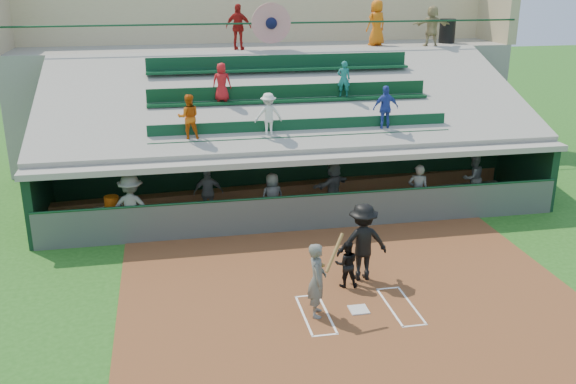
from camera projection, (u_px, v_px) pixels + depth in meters
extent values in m
plane|color=#215718|center=(359.00, 311.00, 14.86)|extent=(100.00, 100.00, 0.00)
cube|color=brown|center=(352.00, 300.00, 15.32)|extent=(11.00, 9.00, 0.02)
cube|color=silver|center=(359.00, 310.00, 14.85)|extent=(0.43, 0.43, 0.03)
cube|color=white|center=(327.00, 313.00, 14.72)|extent=(0.05, 1.80, 0.01)
cube|color=white|center=(389.00, 307.00, 14.99)|extent=(0.05, 1.80, 0.01)
cube|color=white|center=(304.00, 315.00, 14.62)|extent=(0.05, 1.80, 0.01)
cube|color=white|center=(412.00, 305.00, 15.08)|extent=(0.05, 1.80, 0.01)
cube|color=white|center=(307.00, 296.00, 15.50)|extent=(0.60, 0.05, 0.01)
cube|color=white|center=(388.00, 288.00, 15.87)|extent=(0.60, 0.05, 0.01)
cube|color=white|center=(325.00, 335.00, 13.83)|extent=(0.60, 0.05, 0.01)
cube|color=silver|center=(415.00, 326.00, 14.20)|extent=(0.60, 0.05, 0.01)
cube|color=gray|center=(299.00, 210.00, 21.12)|extent=(16.00, 3.50, 0.04)
cube|color=gray|center=(266.00, 102.00, 26.64)|extent=(20.00, 3.00, 4.60)
cube|color=#505550|center=(311.00, 213.00, 19.32)|extent=(16.00, 0.06, 1.10)
cylinder|color=#133E22|center=(311.00, 195.00, 19.13)|extent=(16.00, 0.08, 0.08)
cube|color=black|center=(289.00, 163.00, 22.39)|extent=(16.00, 0.25, 2.20)
cube|color=black|center=(40.00, 194.00, 19.33)|extent=(0.25, 3.50, 2.20)
cube|color=black|center=(525.00, 165.00, 22.20)|extent=(0.25, 3.50, 2.20)
cube|color=gray|center=(299.00, 146.00, 20.41)|extent=(16.40, 3.90, 0.18)
cube|color=gray|center=(280.00, 149.00, 24.00)|extent=(16.40, 3.50, 2.30)
cube|color=gray|center=(272.00, 110.00, 25.15)|extent=(16.40, 0.30, 4.60)
cube|color=gray|center=(288.00, 96.00, 21.71)|extent=(16.40, 6.51, 2.37)
cube|color=#0C391F|center=(303.00, 136.00, 19.75)|extent=(9.40, 0.42, 0.08)
cube|color=#0C3721|center=(302.00, 126.00, 19.85)|extent=(9.40, 0.06, 0.45)
cube|color=#0D391D|center=(291.00, 100.00, 21.27)|extent=(9.40, 0.42, 0.08)
cube|color=#0B341B|center=(290.00, 91.00, 21.37)|extent=(9.40, 0.06, 0.45)
cube|color=#0D3A1F|center=(281.00, 69.00, 22.79)|extent=(9.40, 0.42, 0.08)
cube|color=#0C361F|center=(280.00, 61.00, 22.89)|extent=(9.40, 0.06, 0.45)
imported|color=#C3520B|center=(189.00, 117.00, 18.99)|extent=(0.66, 0.52, 1.35)
imported|color=silver|center=(268.00, 114.00, 19.42)|extent=(0.88, 0.54, 1.31)
imported|color=#2940A6|center=(386.00, 108.00, 20.08)|extent=(0.84, 0.37, 1.41)
imported|color=#B31419|center=(222.00, 82.00, 20.74)|extent=(0.67, 0.51, 1.24)
imported|color=#186C65|center=(344.00, 79.00, 21.48)|extent=(0.49, 0.38, 1.20)
cylinder|color=#133C22|center=(271.00, 23.00, 24.17)|extent=(20.00, 0.07, 0.07)
cylinder|color=red|center=(271.00, 23.00, 24.15)|extent=(1.50, 0.06, 1.50)
sphere|color=black|center=(271.00, 23.00, 24.12)|extent=(0.44, 0.44, 0.44)
cube|color=tan|center=(259.00, 3.00, 26.76)|extent=(20.00, 0.40, 3.20)
cube|color=tan|center=(498.00, 2.00, 27.16)|extent=(0.40, 3.00, 3.20)
imported|color=#51534F|center=(317.00, 280.00, 14.39)|extent=(0.53, 0.71, 1.75)
cylinder|color=olive|center=(335.00, 253.00, 14.09)|extent=(0.56, 0.54, 0.75)
sphere|color=olive|center=(323.00, 265.00, 14.30)|extent=(0.10, 0.10, 0.10)
imported|color=black|center=(346.00, 264.00, 15.81)|extent=(0.64, 0.53, 1.20)
imported|color=black|center=(363.00, 242.00, 16.09)|extent=(1.30, 0.76, 2.01)
cube|color=brown|center=(295.00, 190.00, 22.19)|extent=(16.15, 1.84, 0.48)
cube|color=white|center=(111.00, 221.00, 19.15)|extent=(0.94, 0.78, 0.73)
cylinder|color=#DD5A0D|center=(112.00, 203.00, 18.90)|extent=(0.42, 0.42, 0.42)
imported|color=#565853|center=(132.00, 207.00, 18.45)|extent=(1.38, 0.94, 1.96)
imported|color=#61635E|center=(208.00, 192.00, 20.25)|extent=(0.95, 0.43, 1.60)
imported|color=#595C57|center=(272.00, 197.00, 19.89)|extent=(0.85, 0.65, 1.55)
imported|color=#5B5E59|center=(333.00, 186.00, 20.86)|extent=(1.52, 1.15, 1.60)
imported|color=#51534F|center=(418.00, 191.00, 20.14)|extent=(0.75, 0.62, 1.74)
imported|color=#5C5E59|center=(473.00, 178.00, 21.63)|extent=(0.90, 0.76, 1.62)
cylinder|color=black|center=(447.00, 31.00, 26.77)|extent=(0.66, 0.66, 0.98)
imported|color=#A91613|center=(239.00, 27.00, 24.31)|extent=(1.08, 0.77, 1.70)
imported|color=#D6620C|center=(376.00, 23.00, 25.73)|extent=(1.02, 0.85, 1.78)
imported|color=tan|center=(432.00, 26.00, 25.59)|extent=(1.54, 0.78, 1.59)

